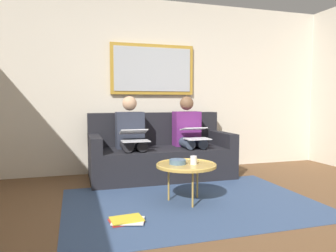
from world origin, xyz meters
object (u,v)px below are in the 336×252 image
couch (160,154)px  coffee_table (186,165)px  cup (194,160)px  person_left (189,133)px  bowl (178,162)px  laptop_silver (134,136)px  person_right (131,135)px  framed_mirror (153,69)px  laptop_white (195,133)px  magazine_stack (127,220)px

couch → coffee_table: 1.22m
cup → person_left: person_left is taller
cup → bowl: 0.17m
laptop_silver → person_right: bearing=-90.0°
person_right → framed_mirror: bearing=-132.5°
laptop_white → framed_mirror: bearing=-59.0°
coffee_table → laptop_silver: 1.01m
magazine_stack → person_left: bearing=-126.9°
bowl → couch: bearing=-95.9°
bowl → person_right: person_right is taller
couch → laptop_white: couch is taller
bowl → magazine_stack: bowl is taller
person_right → laptop_silver: 0.24m
cup → magazine_stack: size_ratio=0.27×
coffee_table → laptop_silver: (0.38, -0.91, 0.23)m
bowl → person_right: bearing=-75.0°
coffee_table → laptop_white: bearing=-116.8°
coffee_table → bowl: 0.10m
bowl → laptop_silver: 0.94m
person_left → magazine_stack: person_left is taller
framed_mirror → coffee_table: framed_mirror is taller
couch → person_left: 0.52m
laptop_silver → person_left: bearing=-164.0°
person_right → magazine_stack: 1.68m
framed_mirror → coffee_table: 1.98m
framed_mirror → magazine_stack: size_ratio=3.89×
laptop_silver → couch: bearing=-143.6°
coffee_table → person_right: size_ratio=0.56×
cup → bowl: size_ratio=0.51×
person_right → couch: bearing=-170.7°
bowl → laptop_silver: bearing=-71.0°
magazine_stack → cup: bearing=-154.6°
person_right → cup: bearing=111.1°
coffee_table → laptop_silver: bearing=-67.3°
cup → coffee_table: bearing=-18.9°
laptop_white → person_right: 0.87m
couch → cup: 1.25m
laptop_silver → magazine_stack: 1.47m
laptop_white → person_right: size_ratio=0.33×
coffee_table → cup: size_ratio=7.06×
cup → bowl: (0.16, -0.07, -0.02)m
laptop_white → person_right: person_right is taller
laptop_white → laptop_silver: laptop_white is taller
laptop_silver → magazine_stack: bearing=76.3°
coffee_table → person_left: person_left is taller
coffee_table → laptop_white: size_ratio=1.67×
couch → cup: size_ratio=21.74×
coffee_table → couch: bearing=-91.8°
bowl → person_left: size_ratio=0.16×
framed_mirror → cup: size_ratio=14.24×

